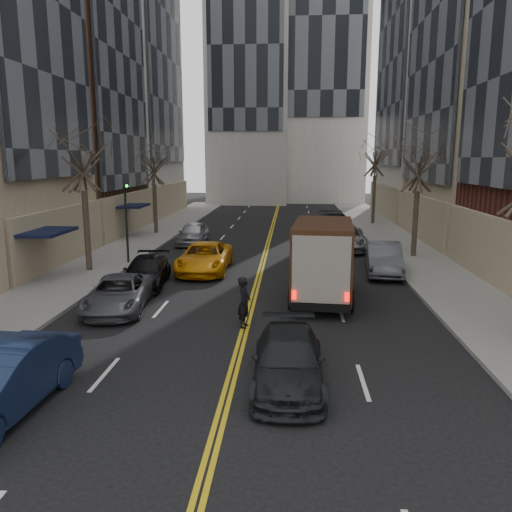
# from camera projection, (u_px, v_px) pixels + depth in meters

# --- Properties ---
(sidewalk_left) EXTENTS (4.00, 66.00, 0.15)m
(sidewalk_left) POSITION_uv_depth(u_px,v_px,m) (129.00, 247.00, 32.62)
(sidewalk_left) COLOR slate
(sidewalk_left) RESTS_ON ground
(sidewalk_right) EXTENTS (4.00, 66.00, 0.15)m
(sidewalk_right) POSITION_uv_depth(u_px,v_px,m) (409.00, 251.00, 31.40)
(sidewalk_right) COLOR slate
(sidewalk_right) RESTS_ON ground
(streetwall_left) EXTENTS (14.00, 49.50, 36.00)m
(streetwall_left) POSITION_uv_depth(u_px,v_px,m) (31.00, 12.00, 33.93)
(streetwall_left) COLOR #562319
(streetwall_left) RESTS_ON ground
(tree_lf_mid) EXTENTS (3.20, 3.20, 8.91)m
(tree_lf_mid) POSITION_uv_depth(u_px,v_px,m) (81.00, 142.00, 24.49)
(tree_lf_mid) COLOR #382D23
(tree_lf_mid) RESTS_ON sidewalk_left
(tree_lf_far) EXTENTS (3.20, 3.20, 8.12)m
(tree_lf_far) POSITION_uv_depth(u_px,v_px,m) (153.00, 155.00, 37.33)
(tree_lf_far) COLOR #382D23
(tree_lf_far) RESTS_ON sidewalk_left
(tree_rt_mid) EXTENTS (3.20, 3.20, 8.32)m
(tree_rt_mid) POSITION_uv_depth(u_px,v_px,m) (420.00, 152.00, 28.28)
(tree_rt_mid) COLOR #382D23
(tree_rt_mid) RESTS_ON sidewalk_right
(tree_rt_far) EXTENTS (3.20, 3.20, 9.11)m
(tree_rt_far) POSITION_uv_depth(u_px,v_px,m) (376.00, 147.00, 42.85)
(tree_rt_far) COLOR #382D23
(tree_rt_far) RESTS_ON sidewalk_right
(traffic_signal) EXTENTS (0.29, 0.26, 4.70)m
(traffic_signal) POSITION_uv_depth(u_px,v_px,m) (126.00, 214.00, 27.08)
(traffic_signal) COLOR black
(traffic_signal) RESTS_ON sidewalk_left
(ups_truck) EXTENTS (2.86, 6.21, 3.31)m
(ups_truck) POSITION_uv_depth(u_px,v_px,m) (323.00, 260.00, 20.60)
(ups_truck) COLOR black
(ups_truck) RESTS_ON ground
(observer_sedan) EXTENTS (1.86, 4.52, 1.31)m
(observer_sedan) POSITION_uv_depth(u_px,v_px,m) (288.00, 360.00, 12.95)
(observer_sedan) COLOR black
(observer_sedan) RESTS_ON ground
(taxi) EXTENTS (2.51, 5.38, 1.49)m
(taxi) POSITION_uv_depth(u_px,v_px,m) (204.00, 258.00, 25.82)
(taxi) COLOR orange
(taxi) RESTS_ON ground
(pedestrian) EXTENTS (0.49, 0.70, 1.80)m
(pedestrian) POSITION_uv_depth(u_px,v_px,m) (244.00, 302.00, 17.30)
(pedestrian) COLOR black
(pedestrian) RESTS_ON ground
(parked_lf_c) EXTENTS (2.69, 4.90, 1.30)m
(parked_lf_c) POSITION_uv_depth(u_px,v_px,m) (118.00, 294.00, 19.33)
(parked_lf_c) COLOR #4B4C52
(parked_lf_c) RESTS_ON ground
(parked_lf_d) EXTENTS (2.26, 4.71, 1.32)m
(parked_lf_d) POSITION_uv_depth(u_px,v_px,m) (146.00, 272.00, 23.00)
(parked_lf_d) COLOR black
(parked_lf_d) RESTS_ON ground
(parked_lf_e) EXTENTS (1.80, 4.41, 1.50)m
(parked_lf_e) POSITION_uv_depth(u_px,v_px,m) (193.00, 233.00, 34.05)
(parked_lf_e) COLOR #A2A4A9
(parked_lf_e) RESTS_ON ground
(parked_rt_a) EXTENTS (2.13, 4.92, 1.57)m
(parked_rt_a) POSITION_uv_depth(u_px,v_px,m) (384.00, 259.00, 25.38)
(parked_rt_a) COLOR #4E5055
(parked_rt_a) RESTS_ON ground
(parked_rt_b) EXTENTS (2.77, 5.51, 1.50)m
(parked_rt_b) POSITION_uv_depth(u_px,v_px,m) (346.00, 238.00, 32.11)
(parked_rt_b) COLOR #96999D
(parked_rt_b) RESTS_ON ground
(parked_rt_c) EXTENTS (2.69, 5.57, 1.56)m
(parked_rt_c) POSITION_uv_depth(u_px,v_px,m) (336.00, 223.00, 39.22)
(parked_rt_c) COLOR black
(parked_rt_c) RESTS_ON ground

